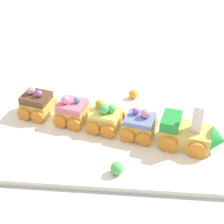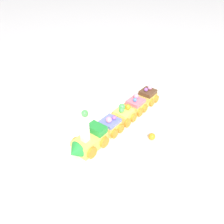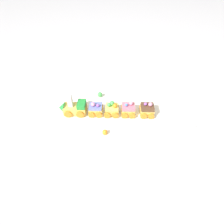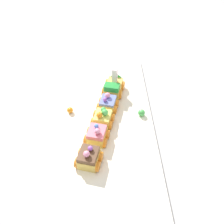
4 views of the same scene
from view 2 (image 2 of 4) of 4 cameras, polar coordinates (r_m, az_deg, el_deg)
name	(u,v)px [view 2 (image 2 of 4)]	position (r m, az deg, el deg)	size (l,w,h in m)	color
ground_plane	(118,127)	(0.75, 1.63, -3.87)	(10.00, 10.00, 0.00)	#B2B2B7
display_board	(118,125)	(0.75, 1.64, -3.52)	(0.73, 0.33, 0.01)	white
cake_train_locomotive	(88,142)	(0.64, -6.37, -7.77)	(0.13, 0.09, 0.10)	#E0BC56
cake_car_blueberry	(110,126)	(0.70, -0.51, -3.57)	(0.08, 0.08, 0.06)	#E0BC56
cake_car_lemon	(124,115)	(0.75, 3.04, -0.69)	(0.08, 0.08, 0.06)	#E0BC56
cake_car_strawberry	(135,105)	(0.80, 6.15, 1.71)	(0.08, 0.08, 0.07)	#E0BC56
cake_car_chocolate	(147,96)	(0.86, 9.25, 4.15)	(0.08, 0.08, 0.07)	#E0BC56
gumball_green	(85,113)	(0.78, -7.14, -0.33)	(0.02, 0.02, 0.02)	#4CBC56
gumball_orange	(152,136)	(0.69, 10.38, -6.31)	(0.02, 0.02, 0.02)	orange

